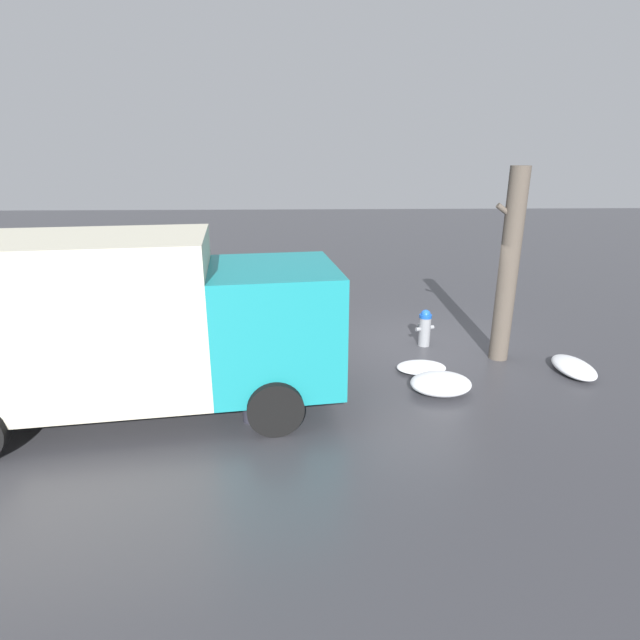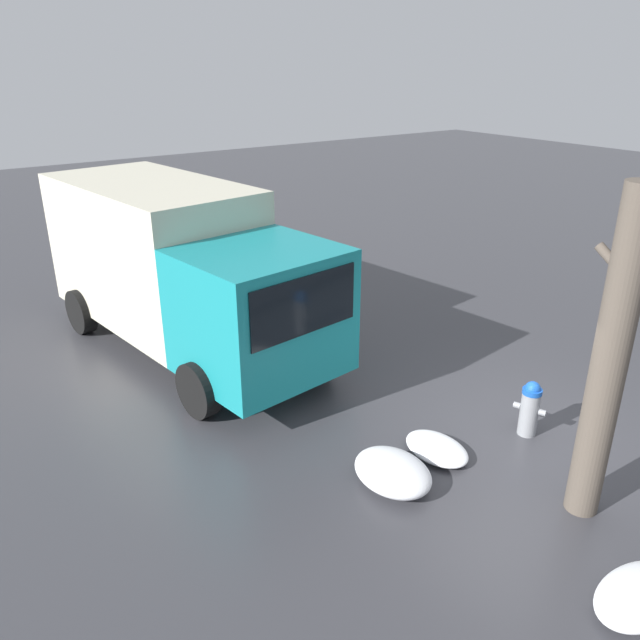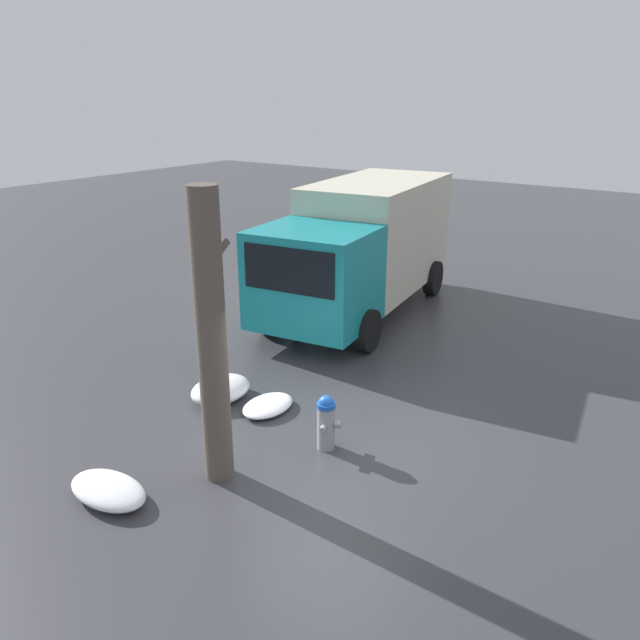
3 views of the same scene
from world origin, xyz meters
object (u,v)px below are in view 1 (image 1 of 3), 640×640
object	(u,v)px
tree_trunk	(509,267)
pedestrian	(248,366)
fire_hydrant	(425,327)
delivery_truck	(127,321)

from	to	relation	value
tree_trunk	pedestrian	distance (m)	5.83
fire_hydrant	tree_trunk	xyz separation A→B (m)	(-1.45, 0.81, 1.58)
delivery_truck	pedestrian	world-z (taller)	delivery_truck
tree_trunk	delivery_truck	bearing A→B (deg)	16.23
tree_trunk	pedestrian	bearing A→B (deg)	26.06
tree_trunk	fire_hydrant	bearing A→B (deg)	-29.17
fire_hydrant	pedestrian	size ratio (longest dim) A/B	0.48
tree_trunk	delivery_truck	distance (m)	7.47
fire_hydrant	delivery_truck	size ratio (longest dim) A/B	0.13
fire_hydrant	tree_trunk	distance (m)	2.29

